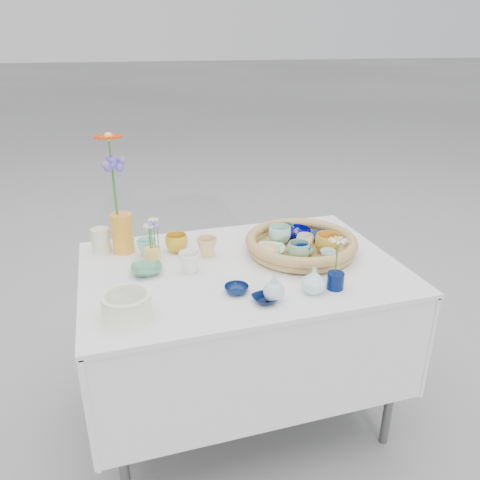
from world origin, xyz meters
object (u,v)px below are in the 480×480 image
object	(u,v)px
wicker_tray	(301,244)
bud_vase_seafoam	(314,280)
display_table	(241,412)
tall_vase_yellow	(123,233)

from	to	relation	value
wicker_tray	bud_vase_seafoam	size ratio (longest dim) A/B	4.96
display_table	wicker_tray	world-z (taller)	wicker_tray
bud_vase_seafoam	tall_vase_yellow	xyz separation A→B (m)	(-0.63, 0.56, 0.04)
wicker_tray	tall_vase_yellow	world-z (taller)	tall_vase_yellow
bud_vase_seafoam	tall_vase_yellow	distance (m)	0.84
tall_vase_yellow	bud_vase_seafoam	bearing A→B (deg)	-41.53
display_table	bud_vase_seafoam	xyz separation A→B (m)	(0.19, -0.28, 0.81)
display_table	tall_vase_yellow	size ratio (longest dim) A/B	7.38
wicker_tray	tall_vase_yellow	distance (m)	0.76
display_table	tall_vase_yellow	bearing A→B (deg)	147.85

